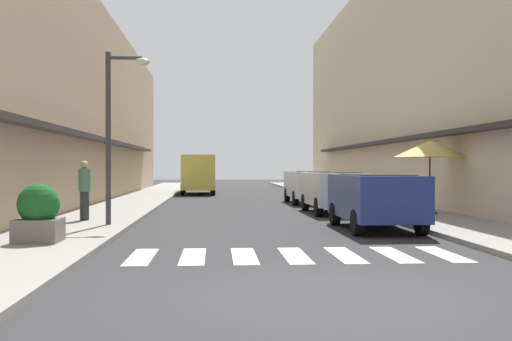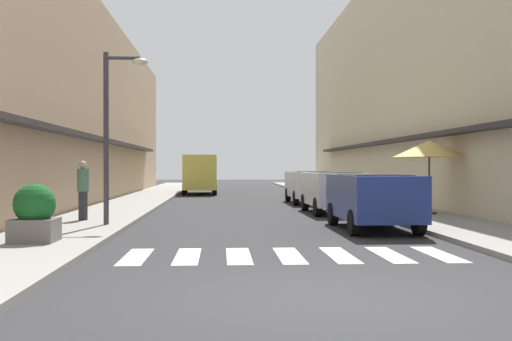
# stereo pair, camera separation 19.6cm
# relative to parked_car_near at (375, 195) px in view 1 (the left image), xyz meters

# --- Properties ---
(ground_plane) EXTENTS (105.84, 105.84, 0.00)m
(ground_plane) POSITION_rel_parked_car_near_xyz_m (-2.72, 10.87, -0.92)
(ground_plane) COLOR #2B2B2D
(sidewalk_left) EXTENTS (2.76, 67.35, 0.12)m
(sidewalk_left) POSITION_rel_parked_car_near_xyz_m (-7.86, 10.87, -0.86)
(sidewalk_left) COLOR gray
(sidewalk_left) RESTS_ON ground_plane
(sidewalk_right) EXTENTS (2.76, 67.35, 0.12)m
(sidewalk_right) POSITION_rel_parked_car_near_xyz_m (2.43, 10.87, -0.86)
(sidewalk_right) COLOR gray
(sidewalk_right) RESTS_ON ground_plane
(building_row_left) EXTENTS (5.50, 45.30, 8.94)m
(building_row_left) POSITION_rel_parked_car_near_xyz_m (-11.74, 12.27, 3.55)
(building_row_left) COLOR tan
(building_row_left) RESTS_ON ground_plane
(building_row_right) EXTENTS (5.50, 45.30, 11.65)m
(building_row_right) POSITION_rel_parked_car_near_xyz_m (6.31, 12.27, 4.90)
(building_row_right) COLOR beige
(building_row_right) RESTS_ON ground_plane
(crosswalk) EXTENTS (6.15, 2.20, 0.01)m
(crosswalk) POSITION_rel_parked_car_near_xyz_m (-2.72, -4.61, -0.92)
(crosswalk) COLOR silver
(crosswalk) RESTS_ON ground_plane
(parked_car_near) EXTENTS (1.82, 4.22, 1.47)m
(parked_car_near) POSITION_rel_parked_car_near_xyz_m (0.00, 0.00, 0.00)
(parked_car_near) COLOR navy
(parked_car_near) RESTS_ON ground_plane
(parked_car_mid) EXTENTS (1.87, 4.25, 1.47)m
(parked_car_mid) POSITION_rel_parked_car_near_xyz_m (0.00, 5.84, 0.00)
(parked_car_mid) COLOR silver
(parked_car_mid) RESTS_ON ground_plane
(parked_car_far) EXTENTS (1.83, 4.47, 1.47)m
(parked_car_far) POSITION_rel_parked_car_near_xyz_m (-0.00, 11.83, 0.00)
(parked_car_far) COLOR silver
(parked_car_far) RESTS_ON ground_plane
(delivery_van) EXTENTS (2.13, 5.46, 2.37)m
(delivery_van) POSITION_rel_parked_car_near_xyz_m (-5.28, 22.01, 0.48)
(delivery_van) COLOR #D8CC4C
(delivery_van) RESTS_ON ground_plane
(street_lamp) EXTENTS (1.19, 0.28, 4.62)m
(street_lamp) POSITION_rel_parked_car_near_xyz_m (-6.86, 0.73, 2.07)
(street_lamp) COLOR #38383D
(street_lamp) RESTS_ON sidewalk_left
(cafe_umbrella) EXTENTS (2.38, 2.38, 2.42)m
(cafe_umbrella) POSITION_rel_parked_car_near_xyz_m (2.85, 3.97, 1.33)
(cafe_umbrella) COLOR #262626
(cafe_umbrella) RESTS_ON sidewalk_right
(planter_corner) EXTENTS (0.89, 0.89, 1.21)m
(planter_corner) POSITION_rel_parked_car_near_xyz_m (-7.84, -3.11, -0.23)
(planter_corner) COLOR slate
(planter_corner) RESTS_ON sidewalk_left
(pedestrian_walking_near) EXTENTS (0.34, 0.34, 1.72)m
(pedestrian_walking_near) POSITION_rel_parked_car_near_xyz_m (-8.00, 2.16, 0.11)
(pedestrian_walking_near) COLOR #282B33
(pedestrian_walking_near) RESTS_ON sidewalk_left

